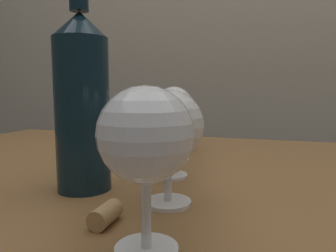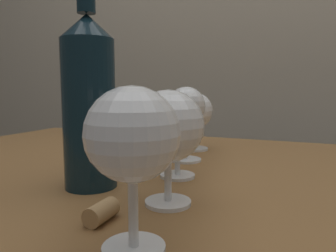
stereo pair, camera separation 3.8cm
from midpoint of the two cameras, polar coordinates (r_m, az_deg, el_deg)
The scene contains 8 objects.
dining_table at distance 0.57m, azimuth 18.13°, elevation -17.02°, with size 1.58×0.80×0.72m.
wine_glass_rose at distance 0.27m, azimuth -2.53°, elevation -2.37°, with size 0.08×0.08×0.15m.
wine_glass_cabernet at distance 0.38m, azimuth 2.86°, elevation -0.33°, with size 0.09×0.09×0.14m.
wine_glass_chardonnay at distance 0.50m, azimuth 3.93°, elevation -0.34°, with size 0.07×0.07×0.12m.
wine_glass_merlot at distance 0.62m, azimuth 5.09°, elevation 3.21°, with size 0.08×0.08×0.15m.
wine_glass_pinot at distance 0.74m, azimuth 6.38°, elevation 2.65°, with size 0.09×0.09×0.14m.
wine_bottle at distance 0.46m, azimuth -12.03°, elevation 5.17°, with size 0.08×0.08×0.35m.
cork at distance 0.36m, azimuth -9.01°, elevation -15.36°, with size 0.02×0.02×0.04m, color tan.
Camera 2 is at (0.05, -0.52, 0.87)m, focal length 33.25 mm.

